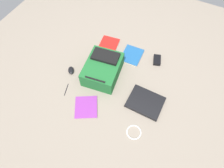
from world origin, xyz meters
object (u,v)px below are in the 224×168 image
Objects in this scene: power_brick at (157,60)px; cable_coil at (134,132)px; book_manual at (86,107)px; pen_black at (66,89)px; computer_mouse at (71,70)px; laptop at (145,102)px; book_red at (132,55)px; book_blue at (108,45)px; backpack at (103,69)px.

cable_coil is at bearing 96.13° from power_brick.
book_manual reaches higher than cable_coil.
cable_coil is 0.79m from pen_black.
computer_mouse is at bearing 35.08° from power_brick.
computer_mouse reaches higher than laptop.
laptop reaches higher than pen_black.
computer_mouse is (0.84, 0.01, 0.00)m from laptop.
pen_black is (0.78, -0.09, -0.00)m from cable_coil.
pen_black is at bearing 16.23° from laptop.
book_manual is 2.20× the size of pen_black.
book_red is at bearing 6.73° from computer_mouse.
book_blue is 0.53m from computer_mouse.
backpack is 0.41m from book_red.
laptop is 1.30× the size of book_red.
pen_black is (0.28, -0.08, -0.00)m from book_manual.
computer_mouse and power_brick have the same top height.
backpack is 0.70m from cable_coil.
book_red is at bearing -116.15° from backpack.
book_red is 1.91× the size of cable_coil.
cable_coil is at bearing 178.02° from book_manual.
book_blue reaches higher than cable_coil.
book_manual reaches higher than book_blue.
backpack reaches higher than laptop.
computer_mouse reaches higher than book_blue.
laptop is 1.18× the size of book_blue.
backpack is at bearing 42.82° from power_brick.
backpack reaches higher than book_manual.
power_brick reaches higher than book_red.
book_red is at bearing -120.99° from pen_black.
laptop is 3.41× the size of computer_mouse.
laptop reaches higher than cable_coil.
power_brick is (0.09, -0.85, 0.01)m from cable_coil.
cable_coil is at bearing -57.12° from computer_mouse.
book_blue is (0.31, -0.02, -0.00)m from book_red.
laptop is 2.54× the size of power_brick.
book_red reaches higher than book_manual.
backpack is 3.46× the size of power_brick.
power_brick is at bearing -116.38° from book_manual.
power_brick is (-0.77, -0.54, 0.00)m from computer_mouse.
book_red is 0.69m from computer_mouse.
pen_black is at bearing -6.89° from cable_coil.
pen_black is (0.24, 0.34, -0.09)m from backpack.
pen_black is at bearing -15.45° from book_manual.
cable_coil reaches higher than pen_black.
power_brick is (-0.58, -0.04, 0.01)m from book_blue.
book_red is 0.31m from book_blue.
laptop is at bearing -36.81° from computer_mouse.
book_red reaches higher than book_blue.
book_manual is at bearing 63.62° from power_brick.
book_blue reaches higher than pen_black.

